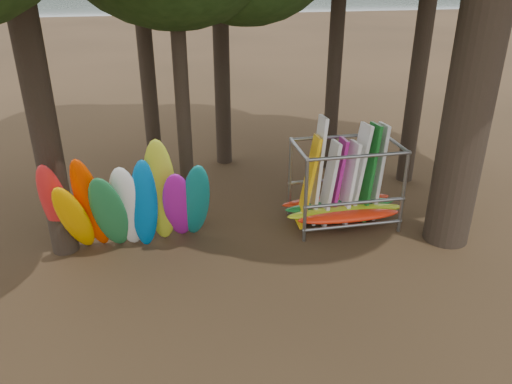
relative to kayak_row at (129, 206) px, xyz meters
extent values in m
plane|color=#47331E|center=(3.37, -1.52, -1.29)|extent=(120.00, 120.00, 0.00)
plane|color=gray|center=(3.37, 58.48, -1.29)|extent=(160.00, 160.00, 0.00)
cylinder|color=black|center=(0.62, 4.51, 3.97)|extent=(0.46, 0.46, 10.53)
cylinder|color=black|center=(6.45, 4.49, 3.99)|extent=(0.46, 0.46, 10.58)
cylinder|color=black|center=(1.45, 1.32, 3.44)|extent=(0.36, 0.36, 9.47)
ellipsoid|color=red|center=(-1.62, 0.22, 0.03)|extent=(0.61, 1.64, 2.79)
ellipsoid|color=#FFAB00|center=(-1.23, -0.07, -0.17)|extent=(0.87, 1.80, 2.43)
ellipsoid|color=#F23C00|center=(-0.83, 0.00, 0.10)|extent=(0.79, 1.63, 2.92)
ellipsoid|color=#21763F|center=(-0.44, -0.11, -0.10)|extent=(0.94, 1.68, 2.53)
ellipsoid|color=silver|center=(-0.04, 0.02, -0.05)|extent=(0.82, 1.41, 2.62)
ellipsoid|color=#025EA8|center=(0.35, -0.04, 0.01)|extent=(0.77, 1.20, 2.70)
ellipsoid|color=#B4C228|center=(0.75, 0.07, 0.24)|extent=(0.77, 1.47, 3.18)
ellipsoid|color=#AA17A8|center=(1.14, -0.01, -0.12)|extent=(0.87, 1.86, 2.51)
ellipsoid|color=#0E7678|center=(1.54, -0.09, -0.01)|extent=(0.75, 2.01, 2.75)
ellipsoid|color=red|center=(5.51, 0.09, -0.87)|extent=(2.78, 0.55, 0.24)
ellipsoid|color=#B5C91A|center=(5.51, 0.36, -0.87)|extent=(3.21, 0.55, 0.24)
ellipsoid|color=#176B2B|center=(5.51, 0.75, -0.87)|extent=(3.12, 0.55, 0.24)
ellipsoid|color=red|center=(5.51, 1.04, -0.87)|extent=(3.12, 0.55, 0.24)
cube|color=#F1B00C|center=(4.53, 0.64, -0.06)|extent=(0.58, 0.74, 2.48)
cube|color=silver|center=(4.81, 0.82, 0.15)|extent=(0.38, 0.80, 2.93)
cube|color=silver|center=(5.09, 0.63, -0.15)|extent=(0.44, 0.76, 2.31)
cube|color=#A41B81|center=(5.37, 0.82, -0.16)|extent=(0.46, 0.74, 2.30)
cube|color=white|center=(5.65, 0.64, -0.18)|extent=(0.40, 0.76, 2.26)
cube|color=silver|center=(5.92, 0.80, 0.03)|extent=(0.56, 0.81, 2.66)
cube|color=#176823|center=(6.20, 0.71, 0.03)|extent=(0.41, 0.80, 2.68)
cube|color=silver|center=(6.48, 0.78, 0.01)|extent=(0.34, 0.78, 2.64)
camera|label=1|loc=(0.88, -10.73, 5.20)|focal=35.00mm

